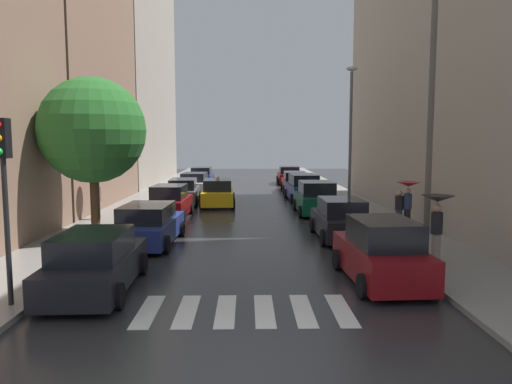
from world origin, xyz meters
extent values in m
cube|color=#272729|center=(0.00, 24.00, -0.02)|extent=(28.00, 72.00, 0.04)
cube|color=gray|center=(-6.50, 24.00, 0.07)|extent=(3.00, 72.00, 0.15)
cube|color=gray|center=(6.50, 24.00, 0.07)|extent=(3.00, 72.00, 0.15)
cube|color=silver|center=(-2.25, 3.42, 0.01)|extent=(0.45, 2.20, 0.01)
cube|color=silver|center=(-1.35, 3.42, 0.01)|extent=(0.45, 2.20, 0.01)
cube|color=silver|center=(-0.45, 3.42, 0.01)|extent=(0.45, 2.20, 0.01)
cube|color=silver|center=(0.45, 3.42, 0.01)|extent=(0.45, 2.20, 0.01)
cube|color=silver|center=(1.35, 3.42, 0.01)|extent=(0.45, 2.20, 0.01)
cube|color=silver|center=(2.25, 3.42, 0.01)|extent=(0.45, 2.20, 0.01)
cube|color=#8C6B56|center=(-11.00, 21.46, 7.15)|extent=(6.00, 13.12, 14.30)
cube|color=#9E9384|center=(-11.00, 37.99, 10.78)|extent=(6.00, 19.37, 21.55)
cube|color=#9E9384|center=(11.00, 21.39, 8.71)|extent=(6.00, 15.30, 17.42)
cube|color=black|center=(-3.94, 5.04, 0.57)|extent=(1.97, 4.59, 0.78)
cube|color=black|center=(-3.93, 4.81, 1.28)|extent=(1.69, 2.54, 0.64)
cylinder|color=black|center=(-4.90, 6.51, 0.32)|extent=(0.24, 0.65, 0.64)
cylinder|color=black|center=(-3.06, 6.56, 0.32)|extent=(0.24, 0.65, 0.64)
cylinder|color=black|center=(-4.81, 3.51, 0.32)|extent=(0.24, 0.65, 0.64)
cylinder|color=black|center=(-2.97, 3.56, 0.32)|extent=(0.24, 0.65, 0.64)
cube|color=navy|center=(-3.71, 10.77, 0.56)|extent=(2.10, 4.74, 0.76)
cube|color=black|center=(-3.72, 10.54, 1.25)|extent=(1.80, 2.63, 0.62)
cylinder|color=black|center=(-4.62, 12.35, 0.32)|extent=(0.24, 0.65, 0.64)
cylinder|color=black|center=(-2.69, 12.28, 0.32)|extent=(0.24, 0.65, 0.64)
cylinder|color=black|center=(-4.74, 9.27, 0.32)|extent=(0.24, 0.65, 0.64)
cylinder|color=black|center=(-2.80, 9.20, 0.32)|extent=(0.24, 0.65, 0.64)
cube|color=maroon|center=(-3.90, 17.08, 0.59)|extent=(1.90, 4.06, 0.84)
cube|color=black|center=(-3.90, 16.88, 1.35)|extent=(1.63, 2.25, 0.68)
cylinder|color=black|center=(-4.75, 18.42, 0.32)|extent=(0.24, 0.65, 0.64)
cylinder|color=black|center=(-2.97, 18.37, 0.32)|extent=(0.24, 0.65, 0.64)
cylinder|color=black|center=(-4.83, 15.78, 0.32)|extent=(0.24, 0.65, 0.64)
cylinder|color=black|center=(-3.05, 15.73, 0.32)|extent=(0.24, 0.65, 0.64)
cube|color=#474C51|center=(-3.93, 22.67, 0.56)|extent=(1.91, 4.68, 0.77)
cube|color=black|center=(-3.93, 22.44, 1.26)|extent=(1.63, 2.59, 0.63)
cylinder|color=black|center=(-4.86, 24.17, 0.32)|extent=(0.24, 0.65, 0.64)
cylinder|color=black|center=(-3.11, 24.22, 0.32)|extent=(0.24, 0.65, 0.64)
cylinder|color=black|center=(-4.76, 21.12, 0.32)|extent=(0.24, 0.65, 0.64)
cylinder|color=black|center=(-3.01, 21.18, 0.32)|extent=(0.24, 0.65, 0.64)
cube|color=silver|center=(-3.84, 28.36, 0.56)|extent=(2.10, 4.56, 0.77)
cube|color=black|center=(-3.85, 28.14, 1.26)|extent=(1.78, 2.53, 0.63)
cylinder|color=black|center=(-4.72, 29.88, 0.32)|extent=(0.25, 0.65, 0.64)
cylinder|color=black|center=(-2.82, 29.80, 0.32)|extent=(0.25, 0.65, 0.64)
cylinder|color=black|center=(-4.85, 26.93, 0.32)|extent=(0.25, 0.65, 0.64)
cylinder|color=black|center=(-2.95, 26.85, 0.32)|extent=(0.25, 0.65, 0.64)
cube|color=navy|center=(-3.94, 35.02, 0.57)|extent=(1.86, 4.32, 0.79)
cube|color=black|center=(-3.94, 34.81, 1.29)|extent=(1.63, 2.38, 0.65)
cylinder|color=black|center=(-4.84, 36.45, 0.32)|extent=(0.22, 0.64, 0.64)
cylinder|color=black|center=(-3.02, 36.43, 0.32)|extent=(0.22, 0.64, 0.64)
cylinder|color=black|center=(-4.86, 33.61, 0.32)|extent=(0.22, 0.64, 0.64)
cylinder|color=black|center=(-3.04, 33.60, 0.32)|extent=(0.22, 0.64, 0.64)
cube|color=maroon|center=(3.78, 5.62, 0.63)|extent=(1.95, 4.17, 0.90)
cube|color=black|center=(3.79, 5.42, 1.44)|extent=(1.66, 2.32, 0.74)
cylinder|color=black|center=(2.83, 6.93, 0.32)|extent=(0.25, 0.65, 0.64)
cylinder|color=black|center=(4.60, 7.01, 0.32)|extent=(0.25, 0.65, 0.64)
cylinder|color=black|center=(2.96, 4.23, 0.32)|extent=(0.25, 0.65, 0.64)
cylinder|color=black|center=(4.72, 4.31, 0.32)|extent=(0.25, 0.65, 0.64)
cube|color=black|center=(3.82, 11.62, 0.58)|extent=(1.85, 4.17, 0.81)
cube|color=black|center=(3.82, 11.41, 1.32)|extent=(1.61, 2.30, 0.66)
cylinder|color=black|center=(2.90, 12.97, 0.32)|extent=(0.23, 0.64, 0.64)
cylinder|color=black|center=(4.69, 13.00, 0.32)|extent=(0.23, 0.64, 0.64)
cylinder|color=black|center=(2.94, 10.24, 0.32)|extent=(0.23, 0.64, 0.64)
cylinder|color=black|center=(4.73, 10.27, 0.32)|extent=(0.23, 0.64, 0.64)
cube|color=#0C4C2D|center=(3.78, 18.20, 0.62)|extent=(1.99, 4.15, 0.88)
cube|color=black|center=(3.79, 18.00, 1.42)|extent=(1.73, 2.29, 0.72)
cylinder|color=black|center=(2.80, 19.56, 0.32)|extent=(0.23, 0.64, 0.64)
cylinder|color=black|center=(4.74, 19.58, 0.32)|extent=(0.23, 0.64, 0.64)
cylinder|color=black|center=(2.82, 16.83, 0.32)|extent=(0.23, 0.64, 0.64)
cylinder|color=black|center=(4.77, 16.85, 0.32)|extent=(0.23, 0.64, 0.64)
cube|color=navy|center=(3.76, 23.98, 0.61)|extent=(2.07, 4.86, 0.88)
cube|color=black|center=(3.77, 23.74, 1.41)|extent=(1.75, 2.70, 0.72)
cylinder|color=black|center=(2.76, 25.52, 0.32)|extent=(0.25, 0.65, 0.64)
cylinder|color=black|center=(4.62, 25.59, 0.32)|extent=(0.25, 0.65, 0.64)
cylinder|color=black|center=(2.89, 22.36, 0.32)|extent=(0.25, 0.65, 0.64)
cylinder|color=black|center=(4.75, 22.44, 0.32)|extent=(0.25, 0.65, 0.64)
cube|color=maroon|center=(3.76, 29.56, 0.56)|extent=(1.86, 4.56, 0.77)
cube|color=black|center=(3.76, 29.33, 1.26)|extent=(1.61, 2.52, 0.63)
cylinder|color=black|center=(2.89, 31.07, 0.32)|extent=(0.23, 0.64, 0.64)
cylinder|color=black|center=(4.68, 31.04, 0.32)|extent=(0.23, 0.64, 0.64)
cylinder|color=black|center=(2.84, 28.08, 0.32)|extent=(0.23, 0.64, 0.64)
cylinder|color=black|center=(4.63, 28.05, 0.32)|extent=(0.23, 0.64, 0.64)
cube|color=maroon|center=(3.90, 36.23, 0.57)|extent=(1.99, 4.36, 0.80)
cube|color=black|center=(3.90, 36.02, 1.30)|extent=(1.72, 2.41, 0.65)
cylinder|color=black|center=(2.97, 37.68, 0.32)|extent=(0.23, 0.64, 0.64)
cylinder|color=black|center=(4.88, 37.65, 0.32)|extent=(0.23, 0.64, 0.64)
cylinder|color=black|center=(2.92, 34.82, 0.32)|extent=(0.23, 0.64, 0.64)
cylinder|color=black|center=(4.84, 34.79, 0.32)|extent=(0.23, 0.64, 0.64)
cube|color=yellow|center=(-1.72, 21.67, 0.57)|extent=(2.02, 4.62, 0.80)
cube|color=black|center=(-1.71, 21.45, 1.30)|extent=(1.72, 2.56, 0.65)
cube|color=#F2EDCC|center=(-1.71, 21.45, 1.72)|extent=(0.21, 0.37, 0.18)
cylinder|color=black|center=(-2.70, 23.14, 0.32)|extent=(0.24, 0.65, 0.64)
cylinder|color=black|center=(-0.85, 23.21, 0.32)|extent=(0.24, 0.65, 0.64)
cylinder|color=black|center=(-2.59, 20.14, 0.32)|extent=(0.24, 0.65, 0.64)
cylinder|color=black|center=(-0.74, 20.21, 0.32)|extent=(0.24, 0.65, 0.64)
cylinder|color=navy|center=(6.74, 13.33, 0.54)|extent=(0.28, 0.28, 0.77)
cylinder|color=black|center=(6.74, 13.33, 1.23)|extent=(0.36, 0.36, 0.61)
sphere|color=tan|center=(6.74, 13.33, 1.66)|extent=(0.24, 0.24, 0.24)
cylinder|color=gray|center=(6.04, 7.41, 0.58)|extent=(0.28, 0.28, 0.87)
cylinder|color=black|center=(6.04, 7.41, 1.36)|extent=(0.36, 0.36, 0.69)
sphere|color=tan|center=(6.04, 7.41, 1.84)|extent=(0.27, 0.27, 0.27)
cone|color=black|center=(6.04, 7.41, 2.14)|extent=(1.01, 1.01, 0.20)
cylinder|color=#333338|center=(6.04, 7.41, 1.75)|extent=(0.02, 0.02, 0.78)
cylinder|color=brown|center=(-7.20, 15.74, 0.59)|extent=(0.28, 0.28, 0.88)
cylinder|color=brown|center=(-7.20, 15.74, 1.38)|extent=(0.36, 0.36, 0.70)
sphere|color=tan|center=(-7.20, 15.74, 1.86)|extent=(0.28, 0.28, 0.28)
cone|color=red|center=(-7.20, 15.74, 2.16)|extent=(0.97, 0.97, 0.20)
cylinder|color=#333338|center=(-7.20, 15.74, 1.77)|extent=(0.02, 0.02, 0.79)
cylinder|color=black|center=(7.08, 13.23, 0.56)|extent=(0.28, 0.28, 0.83)
cylinder|color=navy|center=(7.08, 13.23, 1.31)|extent=(0.36, 0.36, 0.66)
sphere|color=tan|center=(7.08, 13.23, 1.77)|extent=(0.26, 0.26, 0.26)
cone|color=red|center=(7.08, 13.23, 2.06)|extent=(1.03, 1.03, 0.20)
cylinder|color=#333338|center=(7.08, 13.23, 1.68)|extent=(0.02, 0.02, 0.75)
cylinder|color=#513823|center=(-6.04, 11.75, 1.37)|extent=(0.36, 0.36, 2.43)
sphere|color=#276627|center=(-6.04, 11.75, 4.35)|extent=(4.17, 4.17, 4.17)
cylinder|color=black|center=(-5.45, 3.54, 1.85)|extent=(0.12, 0.12, 3.40)
cube|color=black|center=(-5.45, 3.54, 4.00)|extent=(0.30, 0.30, 0.90)
cylinder|color=#595B60|center=(5.55, 18.06, 3.84)|extent=(0.16, 0.16, 7.39)
ellipsoid|color=beige|center=(5.55, 18.06, 7.69)|extent=(0.60, 0.28, 0.24)
camera|label=1|loc=(0.05, -7.37, 3.95)|focal=33.60mm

